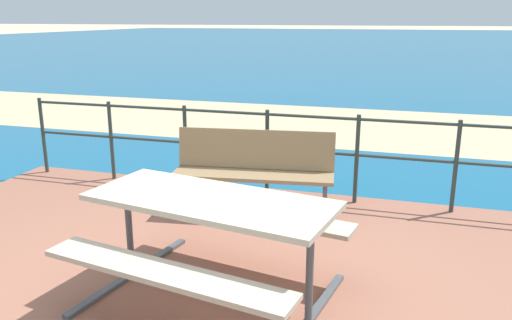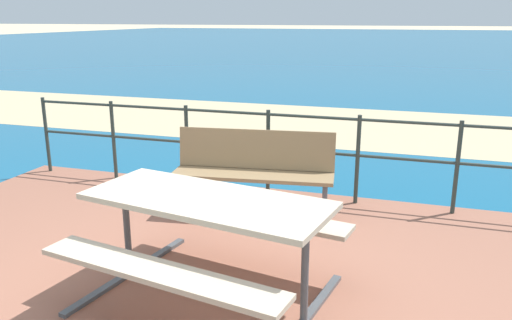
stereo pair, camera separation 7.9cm
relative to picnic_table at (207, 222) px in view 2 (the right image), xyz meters
name	(u,v)px [view 2 (the right image)]	position (x,y,z in m)	size (l,w,h in m)	color
ground_plane	(172,309)	(-0.23, -0.14, -0.64)	(240.00, 240.00, 0.00)	beige
patio_paving	(171,306)	(-0.23, -0.14, -0.61)	(6.40, 5.20, 0.06)	#935B47
sea_water	(403,43)	(-0.23, 39.86, -0.63)	(90.00, 90.00, 0.01)	#145B84
beach_strip	(332,125)	(-0.23, 6.61, -0.63)	(54.00, 3.76, 0.01)	tan
picnic_table	(207,222)	(0.00, 0.00, 0.00)	(1.90, 1.63, 0.76)	#BCAD93
park_bench	(254,165)	(-0.20, 1.67, -0.07)	(1.63, 0.62, 0.84)	#8C704C
railing_fence	(268,143)	(-0.23, 2.27, 0.02)	(5.94, 0.04, 0.96)	#2D3833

